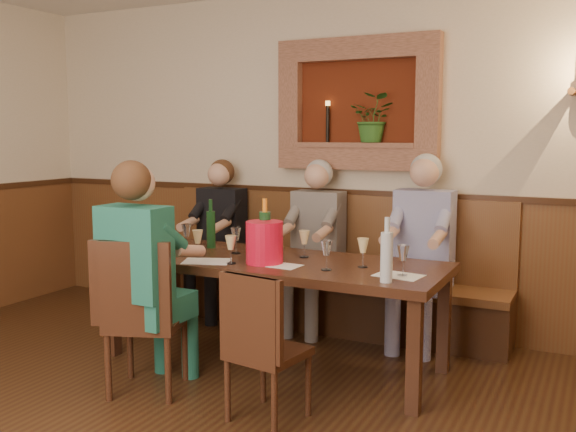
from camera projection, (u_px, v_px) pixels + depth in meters
The scene contains 29 objects.
room_shell at pixel (63, 67), 2.66m from camera, with size 6.04×6.04×2.82m.
wainscoting at pixel (76, 368), 2.83m from camera, with size 6.02×6.02×1.15m.
wall_niche at pixel (361, 109), 5.18m from camera, with size 1.36×0.30×1.06m.
dining_table at pixel (272, 269), 4.46m from camera, with size 2.40×0.90×0.75m.
bench at pixel (325, 289), 5.34m from camera, with size 3.00×0.45×1.11m.
chair_near_left at pixel (147, 347), 4.01m from camera, with size 0.56×0.56×0.99m.
chair_near_right at pixel (266, 377), 3.61m from camera, with size 0.44×0.44×0.86m.
person_bench_left at pixel (217, 252), 5.65m from camera, with size 0.40×0.50×1.39m.
person_bench_mid at pixel (314, 261), 5.24m from camera, with size 0.41×0.50×1.40m.
person_bench_right at pixel (420, 267), 4.84m from camera, with size 0.44×0.54×1.46m.
person_chair_front at pixel (146, 297), 3.99m from camera, with size 0.43×0.53×1.46m.
spittoon_bucket at pixel (264, 242), 4.28m from camera, with size 0.25×0.25×0.28m, color red.
wine_bottle_green_a at pixel (265, 235), 4.36m from camera, with size 0.10×0.10×0.43m.
wine_bottle_green_b at pixel (211, 228), 4.86m from camera, with size 0.07×0.07×0.37m.
water_bottle at pixel (387, 256), 3.73m from camera, with size 0.09×0.09×0.38m.
tasting_sheet_a at pixel (162, 250), 4.79m from camera, with size 0.32×0.23×0.00m, color white.
tasting_sheet_b at pixel (282, 265), 4.22m from camera, with size 0.24×0.17×0.00m, color white.
tasting_sheet_c at pixel (399, 275), 3.92m from camera, with size 0.28×0.20×0.00m, color white.
tasting_sheet_d at pixel (207, 261), 4.36m from camera, with size 0.31×0.22×0.00m, color white.
wine_glass_0 at pixel (231, 250), 4.27m from camera, with size 0.08×0.08×0.19m, color #FBDF96, non-canonical shape.
wine_glass_1 at pixel (363, 253), 4.16m from camera, with size 0.08×0.08×0.19m, color #FBDF96, non-canonical shape.
wine_glass_2 at pixel (304, 244), 4.49m from camera, with size 0.08×0.08×0.19m, color #FBDF96, non-canonical shape.
wine_glass_3 at pixel (403, 261), 3.90m from camera, with size 0.08×0.08×0.19m, color white, non-canonical shape.
wine_glass_4 at pixel (187, 237), 4.80m from camera, with size 0.08×0.08×0.19m, color white, non-canonical shape.
wine_glass_5 at pixel (152, 238), 4.73m from camera, with size 0.08×0.08×0.19m, color #FBDF96, non-canonical shape.
wine_glass_6 at pixel (264, 248), 4.34m from camera, with size 0.08×0.08×0.19m, color #FBDF96, non-canonical shape.
wine_glass_7 at pixel (198, 243), 4.51m from camera, with size 0.08×0.08×0.19m, color #FBDF96, non-canonical shape.
wine_glass_8 at pixel (326, 255), 4.07m from camera, with size 0.08×0.08×0.19m, color white, non-canonical shape.
wine_glass_9 at pixel (236, 241), 4.63m from camera, with size 0.08×0.08×0.19m, color white, non-canonical shape.
Camera 1 is at (2.05, -2.01, 1.62)m, focal length 40.00 mm.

